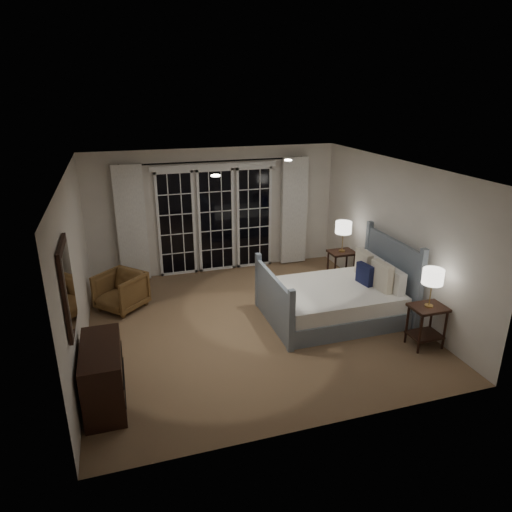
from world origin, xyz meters
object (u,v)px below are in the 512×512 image
object	(u,v)px
lamp_left	(433,277)
dresser	(103,375)
lamp_right	(343,228)
bed	(337,299)
nightstand_right	(341,262)
armchair	(121,291)
nightstand_left	(427,320)

from	to	relation	value
lamp_left	dresser	distance (m)	4.52
lamp_right	dresser	xyz separation A→B (m)	(-4.38, -2.48, -0.72)
bed	nightstand_right	distance (m)	1.49
armchair	nightstand_right	bearing A→B (deg)	45.63
bed	nightstand_left	size ratio (longest dim) A/B	3.37
armchair	dresser	bearing A→B (deg)	-49.54
bed	lamp_left	world-z (taller)	bed
bed	dresser	world-z (taller)	bed
bed	nightstand_right	xyz separation A→B (m)	(0.73, 1.29, 0.09)
lamp_right	dresser	world-z (taller)	lamp_right
bed	lamp_right	size ratio (longest dim) A/B	3.64
bed	lamp_right	world-z (taller)	bed
lamp_right	dresser	distance (m)	5.08
lamp_right	armchair	size ratio (longest dim) A/B	0.83
bed	dresser	distance (m)	3.84
lamp_left	lamp_right	world-z (taller)	lamp_right
dresser	nightstand_left	bearing A→B (deg)	-0.35
bed	lamp_left	distance (m)	1.65
nightstand_left	armchair	xyz separation A→B (m)	(-4.19, 2.57, -0.10)
lamp_left	armchair	xyz separation A→B (m)	(-4.19, 2.57, -0.77)
nightstand_right	bed	bearing A→B (deg)	-119.57
nightstand_left	armchair	world-z (taller)	armchair
nightstand_right	lamp_left	distance (m)	2.60
nightstand_left	lamp_right	world-z (taller)	lamp_right
lamp_left	lamp_right	xyz separation A→B (m)	(-0.08, 2.50, 0.01)
nightstand_left	lamp_left	xyz separation A→B (m)	(-0.00, -0.00, 0.67)
bed	dresser	bearing A→B (deg)	-161.98
nightstand_right	lamp_left	xyz separation A→B (m)	(0.08, -2.50, 0.68)
bed	lamp_right	bearing A→B (deg)	60.43
lamp_right	armchair	xyz separation A→B (m)	(-4.11, 0.06, -0.78)
nightstand_right	lamp_right	bearing A→B (deg)	-135.00
bed	lamp_left	bearing A→B (deg)	-56.16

